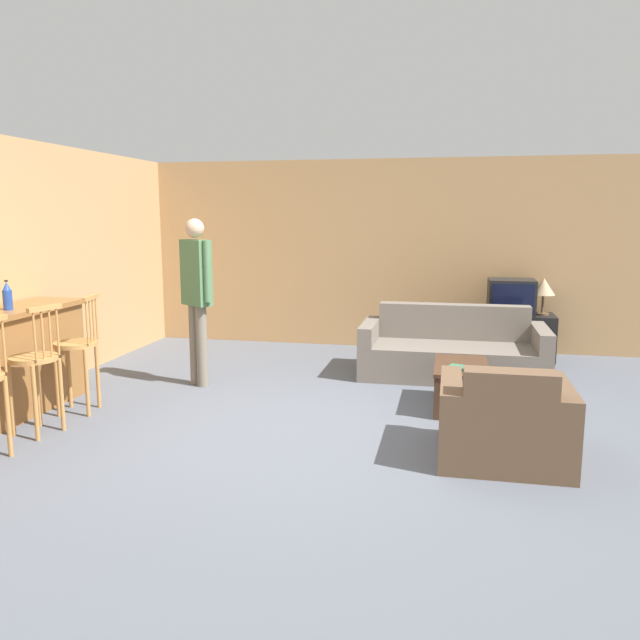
{
  "coord_description": "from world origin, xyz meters",
  "views": [
    {
      "loc": [
        1.12,
        -4.95,
        1.84
      ],
      "look_at": [
        -0.08,
        0.81,
        0.85
      ],
      "focal_mm": 35.0,
      "sensor_mm": 36.0,
      "label": 1
    }
  ],
  "objects_px": {
    "coffee_table": "(461,372)",
    "table_lamp": "(544,288)",
    "tv_unit": "(509,336)",
    "person_by_window": "(197,290)",
    "bar_chair_far": "(78,352)",
    "bar_chair_mid": "(36,367)",
    "couch_far": "(453,352)",
    "armchair_near": "(504,425)",
    "bottle": "(7,296)",
    "book_on_table": "(460,368)",
    "tv": "(511,297)"
  },
  "relations": [
    {
      "from": "tv",
      "to": "bar_chair_mid",
      "type": "bearing_deg",
      "value": -137.81
    },
    {
      "from": "armchair_near",
      "to": "person_by_window",
      "type": "relative_size",
      "value": 0.53
    },
    {
      "from": "tv_unit",
      "to": "person_by_window",
      "type": "height_order",
      "value": "person_by_window"
    },
    {
      "from": "bar_chair_mid",
      "to": "person_by_window",
      "type": "relative_size",
      "value": 0.61
    },
    {
      "from": "couch_far",
      "to": "armchair_near",
      "type": "distance_m",
      "value": 2.54
    },
    {
      "from": "bottle",
      "to": "book_on_table",
      "type": "relative_size",
      "value": 1.12
    },
    {
      "from": "bar_chair_far",
      "to": "book_on_table",
      "type": "bearing_deg",
      "value": 10.64
    },
    {
      "from": "table_lamp",
      "to": "person_by_window",
      "type": "height_order",
      "value": "person_by_window"
    },
    {
      "from": "bar_chair_far",
      "to": "coffee_table",
      "type": "height_order",
      "value": "bar_chair_far"
    },
    {
      "from": "armchair_near",
      "to": "table_lamp",
      "type": "distance_m",
      "value": 3.71
    },
    {
      "from": "book_on_table",
      "to": "table_lamp",
      "type": "bearing_deg",
      "value": 67.26
    },
    {
      "from": "armchair_near",
      "to": "bottle",
      "type": "xyz_separation_m",
      "value": [
        -4.33,
        0.16,
        0.84
      ]
    },
    {
      "from": "armchair_near",
      "to": "coffee_table",
      "type": "height_order",
      "value": "armchair_near"
    },
    {
      "from": "bar_chair_mid",
      "to": "bar_chair_far",
      "type": "xyz_separation_m",
      "value": [
        0.0,
        0.61,
        0.0
      ]
    },
    {
      "from": "tv_unit",
      "to": "person_by_window",
      "type": "bearing_deg",
      "value": -149.29
    },
    {
      "from": "couch_far",
      "to": "table_lamp",
      "type": "distance_m",
      "value": 1.68
    },
    {
      "from": "book_on_table",
      "to": "person_by_window",
      "type": "distance_m",
      "value": 2.88
    },
    {
      "from": "bottle",
      "to": "tv",
      "type": "bearing_deg",
      "value": 36.14
    },
    {
      "from": "bottle",
      "to": "tv_unit",
      "type": "bearing_deg",
      "value": 36.16
    },
    {
      "from": "coffee_table",
      "to": "tv_unit",
      "type": "relative_size",
      "value": 0.8
    },
    {
      "from": "coffee_table",
      "to": "table_lamp",
      "type": "distance_m",
      "value": 2.59
    },
    {
      "from": "couch_far",
      "to": "person_by_window",
      "type": "height_order",
      "value": "person_by_window"
    },
    {
      "from": "coffee_table",
      "to": "bottle",
      "type": "distance_m",
      "value": 4.25
    },
    {
      "from": "tv",
      "to": "table_lamp",
      "type": "relative_size",
      "value": 1.23
    },
    {
      "from": "bottle",
      "to": "person_by_window",
      "type": "bearing_deg",
      "value": 48.06
    },
    {
      "from": "tv",
      "to": "bottle",
      "type": "distance_m",
      "value": 5.79
    },
    {
      "from": "tv",
      "to": "person_by_window",
      "type": "distance_m",
      "value": 4.0
    },
    {
      "from": "couch_far",
      "to": "book_on_table",
      "type": "xyz_separation_m",
      "value": [
        0.06,
        -1.44,
        0.17
      ]
    },
    {
      "from": "tv",
      "to": "tv_unit",
      "type": "bearing_deg",
      "value": 90.0
    },
    {
      "from": "couch_far",
      "to": "coffee_table",
      "type": "bearing_deg",
      "value": -86.47
    },
    {
      "from": "table_lamp",
      "to": "bar_chair_mid",
      "type": "bearing_deg",
      "value": -140.33
    },
    {
      "from": "bar_chair_far",
      "to": "table_lamp",
      "type": "height_order",
      "value": "bar_chair_far"
    },
    {
      "from": "table_lamp",
      "to": "bottle",
      "type": "bearing_deg",
      "value": -146.01
    },
    {
      "from": "bar_chair_far",
      "to": "tv_unit",
      "type": "xyz_separation_m",
      "value": [
        4.16,
        3.17,
        -0.29
      ]
    },
    {
      "from": "bar_chair_mid",
      "to": "tv_unit",
      "type": "distance_m",
      "value": 5.63
    },
    {
      "from": "couch_far",
      "to": "book_on_table",
      "type": "distance_m",
      "value": 1.45
    },
    {
      "from": "couch_far",
      "to": "armchair_near",
      "type": "bearing_deg",
      "value": -81.44
    },
    {
      "from": "bar_chair_far",
      "to": "book_on_table",
      "type": "relative_size",
      "value": 4.6
    },
    {
      "from": "book_on_table",
      "to": "bar_chair_far",
      "type": "bearing_deg",
      "value": -169.36
    },
    {
      "from": "tv_unit",
      "to": "bottle",
      "type": "xyz_separation_m",
      "value": [
        -4.67,
        -3.41,
        0.83
      ]
    },
    {
      "from": "person_by_window",
      "to": "coffee_table",
      "type": "bearing_deg",
      "value": -5.43
    },
    {
      "from": "coffee_table",
      "to": "tv",
      "type": "bearing_deg",
      "value": 74.39
    },
    {
      "from": "couch_far",
      "to": "table_lamp",
      "type": "bearing_deg",
      "value": 43.9
    },
    {
      "from": "bar_chair_far",
      "to": "tv",
      "type": "distance_m",
      "value": 5.24
    },
    {
      "from": "bar_chair_far",
      "to": "tv",
      "type": "bearing_deg",
      "value": 37.24
    },
    {
      "from": "bar_chair_far",
      "to": "armchair_near",
      "type": "bearing_deg",
      "value": -6.12
    },
    {
      "from": "bar_chair_mid",
      "to": "tv_unit",
      "type": "height_order",
      "value": "bar_chair_mid"
    },
    {
      "from": "bar_chair_mid",
      "to": "table_lamp",
      "type": "relative_size",
      "value": 2.37
    },
    {
      "from": "coffee_table",
      "to": "tv",
      "type": "distance_m",
      "value": 2.44
    },
    {
      "from": "bottle",
      "to": "book_on_table",
      "type": "xyz_separation_m",
      "value": [
        4.01,
        0.9,
        -0.68
      ]
    }
  ]
}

